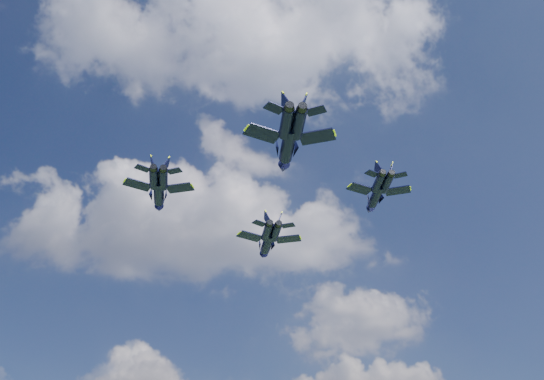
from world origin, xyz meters
The scene contains 4 objects.
jet_lead centered at (-4.42, 15.86, 54.25)m, with size 11.57×15.18×3.59m.
jet_left centered at (-20.87, -2.16, 53.84)m, with size 10.71×14.02×3.32m.
jet_right centered at (13.44, 2.70, 56.10)m, with size 10.54×13.61×3.24m.
jet_slot centered at (-1.20, -16.20, 52.59)m, with size 12.25×15.82×3.77m.
Camera 1 is at (-2.76, -81.69, 5.10)m, focal length 40.00 mm.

